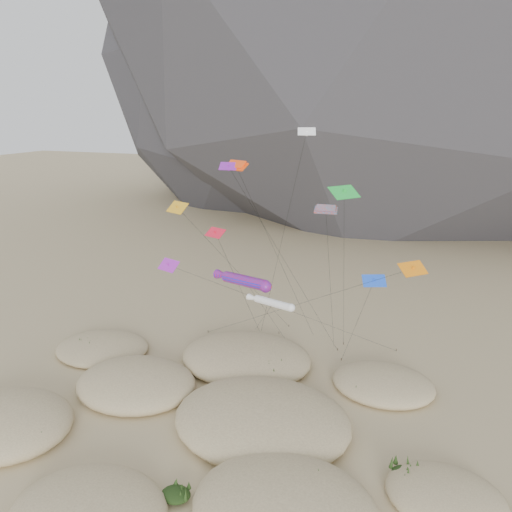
{
  "coord_description": "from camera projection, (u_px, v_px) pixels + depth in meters",
  "views": [
    {
      "loc": [
        16.94,
        -33.82,
        28.79
      ],
      "look_at": [
        -0.16,
        12.0,
        14.26
      ],
      "focal_mm": 35.0,
      "sensor_mm": 36.0,
      "label": 1
    }
  ],
  "objects": [
    {
      "name": "ground",
      "position": [
        211.0,
        446.0,
        44.25
      ],
      "size": [
        500.0,
        500.0,
        0.0
      ],
      "primitive_type": "plane",
      "color": "#CCB789",
      "rests_on": "ground"
    },
    {
      "name": "multi_parafoil",
      "position": [
        326.0,
        212.0,
        45.29
      ],
      "size": [
        2.21,
        13.58,
        20.42
      ],
      "color": "red",
      "rests_on": "ground"
    },
    {
      "name": "dune_grass",
      "position": [
        218.0,
        415.0,
        47.25
      ],
      "size": [
        41.59,
        28.52,
        1.45
      ],
      "color": "black",
      "rests_on": "ground"
    },
    {
      "name": "rainbow_tube_kite",
      "position": [
        243.0,
        280.0,
        54.27
      ],
      "size": [
        8.34,
        10.72,
        11.79
      ],
      "color": "red",
      "rests_on": "ground"
    },
    {
      "name": "delta_kites",
      "position": [
        273.0,
        231.0,
        48.38
      ],
      "size": [
        28.28,
        21.13,
        27.01
      ],
      "color": "gold",
      "rests_on": "ground"
    },
    {
      "name": "orange_parafoil",
      "position": [
        237.0,
        168.0,
        48.83
      ],
      "size": [
        6.43,
        14.67,
        23.91
      ],
      "color": "#FF450D",
      "rests_on": "ground"
    },
    {
      "name": "dunes",
      "position": [
        204.0,
        414.0,
        47.72
      ],
      "size": [
        50.17,
        37.39,
        3.66
      ],
      "color": "#CCB789",
      "rests_on": "ground"
    },
    {
      "name": "kite_stakes",
      "position": [
        305.0,
        340.0,
        64.12
      ],
      "size": [
        24.23,
        7.05,
        0.3
      ],
      "color": "#3F2D1E",
      "rests_on": "ground"
    },
    {
      "name": "white_tube_kite",
      "position": [
        271.0,
        303.0,
        47.86
      ],
      "size": [
        10.21,
        17.13,
        11.48
      ],
      "color": "white",
      "rests_on": "ground"
    }
  ]
}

